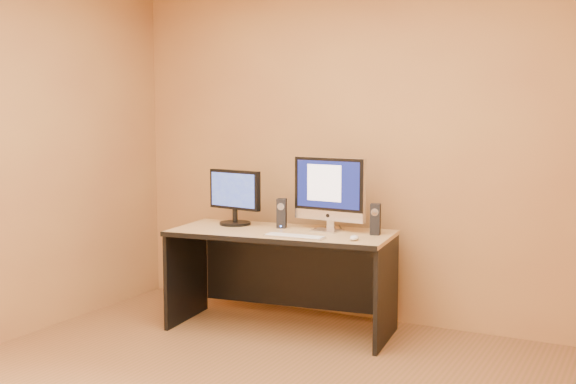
% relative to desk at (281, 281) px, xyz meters
% --- Properties ---
extents(walls, '(4.00, 4.00, 2.60)m').
position_rel_desk_xyz_m(walls, '(0.45, -1.42, 0.94)').
color(walls, '#A47942').
rests_on(walls, ground).
extents(desk, '(1.64, 0.87, 0.73)m').
position_rel_desk_xyz_m(desk, '(0.00, 0.00, 0.00)').
color(desk, tan).
rests_on(desk, ground).
extents(imac, '(0.57, 0.25, 0.54)m').
position_rel_desk_xyz_m(imac, '(0.29, 0.15, 0.63)').
color(imac, silver).
rests_on(imac, desk).
extents(second_monitor, '(0.50, 0.31, 0.41)m').
position_rel_desk_xyz_m(second_monitor, '(-0.44, 0.09, 0.57)').
color(second_monitor, black).
rests_on(second_monitor, desk).
extents(speaker_left, '(0.09, 0.09, 0.22)m').
position_rel_desk_xyz_m(speaker_left, '(-0.06, 0.13, 0.47)').
color(speaker_left, black).
rests_on(speaker_left, desk).
extents(speaker_right, '(0.08, 0.08, 0.22)m').
position_rel_desk_xyz_m(speaker_right, '(0.65, 0.17, 0.47)').
color(speaker_right, black).
rests_on(speaker_right, desk).
extents(keyboard, '(0.43, 0.13, 0.02)m').
position_rel_desk_xyz_m(keyboard, '(0.21, -0.19, 0.37)').
color(keyboard, silver).
rests_on(keyboard, desk).
extents(mouse, '(0.07, 0.10, 0.04)m').
position_rel_desk_xyz_m(mouse, '(0.60, -0.10, 0.38)').
color(mouse, silver).
rests_on(mouse, desk).
extents(cable_a, '(0.11, 0.19, 0.01)m').
position_rel_desk_xyz_m(cable_a, '(0.33, 0.30, 0.37)').
color(cable_a, black).
rests_on(cable_a, desk).
extents(cable_b, '(0.09, 0.16, 0.01)m').
position_rel_desk_xyz_m(cable_b, '(0.22, 0.27, 0.37)').
color(cable_b, black).
rests_on(cable_b, desk).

